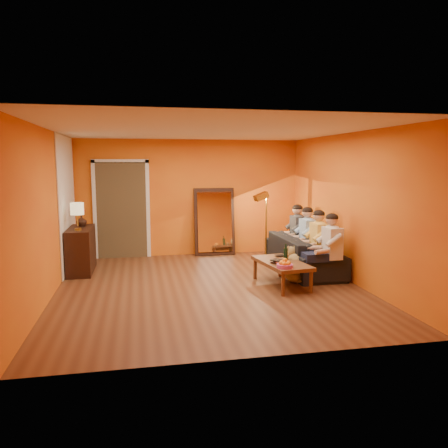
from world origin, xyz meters
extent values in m
cube|color=brown|center=(0.00, 0.00, 0.00)|extent=(5.00, 5.50, 0.00)
cube|color=white|center=(0.00, 0.00, 2.60)|extent=(5.00, 5.50, 0.00)
cube|color=orange|center=(0.00, 2.75, 1.30)|extent=(5.00, 0.00, 2.60)
cube|color=orange|center=(-2.50, 0.00, 1.30)|extent=(0.00, 5.50, 2.60)
cube|color=orange|center=(2.50, 0.00, 1.30)|extent=(0.00, 5.50, 2.60)
cube|color=white|center=(-2.48, 1.75, 1.30)|extent=(0.02, 1.90, 2.58)
cube|color=#3F2D19|center=(-1.50, 2.83, 1.05)|extent=(1.06, 0.30, 2.10)
cube|color=white|center=(-2.07, 2.71, 1.05)|extent=(0.08, 0.06, 2.20)
cube|color=white|center=(-0.93, 2.71, 1.05)|extent=(0.08, 0.06, 2.20)
cube|color=white|center=(-1.50, 2.71, 2.12)|extent=(1.22, 0.06, 0.08)
cube|color=black|center=(0.55, 2.63, 0.76)|extent=(0.92, 0.27, 1.51)
cube|color=white|center=(0.55, 2.59, 0.76)|extent=(0.78, 0.21, 1.35)
cube|color=black|center=(-2.24, 1.55, 0.42)|extent=(0.44, 1.18, 0.85)
imported|color=black|center=(2.00, 0.87, 0.33)|extent=(2.27, 0.89, 0.66)
cylinder|color=black|center=(1.27, -0.18, 0.58)|extent=(0.07, 0.07, 0.31)
imported|color=#B27F3F|center=(1.34, -0.01, 0.47)|extent=(0.12, 0.12, 0.10)
imported|color=black|center=(1.40, 0.22, 0.43)|extent=(0.35, 0.25, 0.03)
imported|color=black|center=(1.04, -0.33, 0.43)|extent=(0.29, 0.33, 0.03)
imported|color=#A42C12|center=(1.05, -0.32, 0.46)|extent=(0.20, 0.28, 0.02)
imported|color=black|center=(1.04, -0.34, 0.48)|extent=(0.27, 0.28, 0.02)
imported|color=black|center=(-2.24, 1.80, 0.96)|extent=(0.20, 0.20, 0.21)
camera|label=1|loc=(-1.14, -7.05, 2.07)|focal=35.00mm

